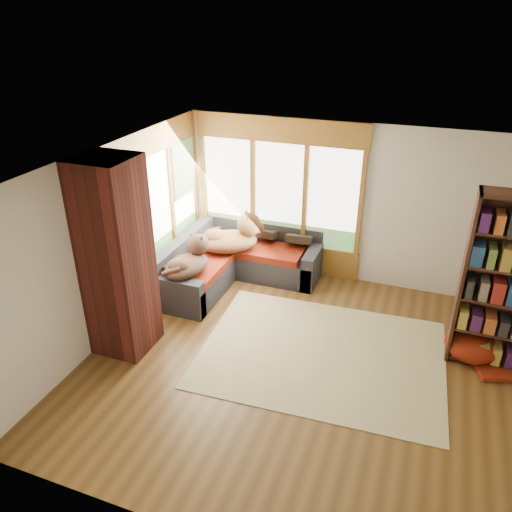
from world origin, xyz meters
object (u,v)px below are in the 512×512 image
Objects in this scene: sectional_sofa at (219,264)px; dog_brindle at (189,258)px; pouf at (472,344)px; area_rug at (322,353)px; bookshelf at (504,286)px; dog_tan at (233,234)px; brick_chimney at (117,259)px.

sectional_sofa is 0.93m from dog_brindle.
sectional_sofa reaches higher than pouf.
sectional_sofa is at bearing 147.05° from area_rug.
area_rug is 2.39m from dog_brindle.
area_rug is at bearing -34.05° from sectional_sofa.
bookshelf is 2.02× the size of dog_tan.
pouf is at bearing -42.17° from dog_tan.
bookshelf is at bearing -12.00° from sectional_sofa.
dog_brindle is (-0.32, -0.92, -0.05)m from dog_tan.
dog_brindle is (-2.19, 0.55, 0.76)m from area_rug.
area_rug is (2.08, -1.35, -0.30)m from sectional_sofa.
dog_brindle is at bearing -138.39° from dog_tan.
sectional_sofa is (0.45, 2.05, -1.00)m from brick_chimney.
dog_tan is at bearing 29.90° from sectional_sofa.
dog_brindle is (-4.21, -0.01, -0.38)m from bookshelf.
dog_tan reaches higher than pouf.
bookshelf is at bearing -78.96° from dog_brindle.
brick_chimney is 3.82× the size of pouf.
dog_tan is at bearing 141.88° from area_rug.
sectional_sofa is 1.94× the size of dog_tan.
bookshelf is 4.01m from dog_tan.
sectional_sofa is at bearing 169.10° from bookshelf.
sectional_sofa is 4.25m from bookshelf.
brick_chimney is at bearing -135.96° from dog_tan.
bookshelf is 3.37× the size of pouf.
area_rug is at bearing -164.50° from bookshelf.
brick_chimney is 0.83× the size of area_rug.
sectional_sofa is 2.50m from area_rug.
bookshelf reaches higher than sectional_sofa.
sectional_sofa reaches higher than area_rug.
brick_chimney is 2.29× the size of dog_tan.
dog_brindle reaches higher than sectional_sofa.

